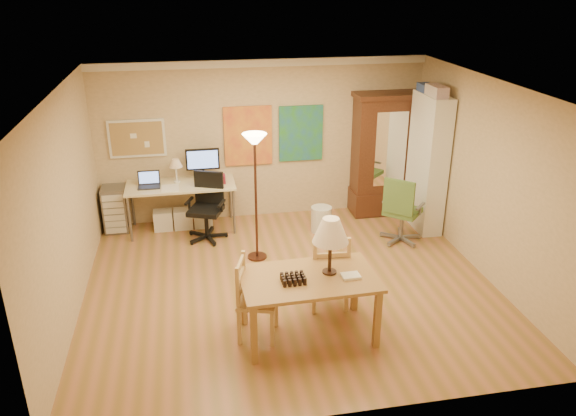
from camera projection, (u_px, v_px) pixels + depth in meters
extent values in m
plane|color=olive|center=(290.00, 285.00, 7.72)|extent=(5.50, 5.50, 0.00)
cube|color=white|center=(262.00, 63.00, 8.93)|extent=(5.50, 0.08, 0.12)
cube|color=tan|center=(137.00, 138.00, 9.03)|extent=(0.90, 0.04, 0.62)
cube|color=yellow|center=(248.00, 136.00, 9.35)|extent=(0.80, 0.04, 1.00)
cube|color=#23668D|center=(301.00, 133.00, 9.51)|extent=(0.75, 0.04, 0.95)
cube|color=olive|center=(309.00, 279.00, 6.37)|extent=(1.58, 0.98, 0.04)
cube|color=olive|center=(254.00, 335.00, 6.03)|extent=(0.07, 0.07, 0.73)
cube|color=olive|center=(377.00, 319.00, 6.31)|extent=(0.07, 0.07, 0.73)
cube|color=olive|center=(244.00, 297.00, 6.74)|extent=(0.07, 0.07, 0.73)
cube|color=olive|center=(355.00, 284.00, 7.02)|extent=(0.07, 0.07, 0.73)
cylinder|color=black|center=(329.00, 272.00, 6.46)|extent=(0.17, 0.17, 0.02)
cylinder|color=black|center=(330.00, 257.00, 6.38)|extent=(0.04, 0.04, 0.41)
cone|color=#F7DBC1|center=(331.00, 230.00, 6.26)|extent=(0.41, 0.41, 0.29)
cube|color=white|center=(351.00, 276.00, 6.36)|extent=(0.21, 0.16, 0.03)
cube|color=black|center=(293.00, 279.00, 6.25)|extent=(0.30, 0.24, 0.08)
cube|color=#A87D4D|center=(328.00, 271.00, 7.08)|extent=(0.51, 0.49, 0.04)
cube|color=#A87D4D|center=(340.00, 280.00, 7.38)|extent=(0.05, 0.05, 0.47)
cube|color=#A87D4D|center=(309.00, 282.00, 7.34)|extent=(0.05, 0.05, 0.47)
cube|color=#A87D4D|center=(347.00, 295.00, 7.02)|extent=(0.05, 0.05, 0.47)
cube|color=#A87D4D|center=(314.00, 297.00, 6.98)|extent=(0.05, 0.05, 0.47)
cube|color=#A87D4D|center=(348.00, 258.00, 6.82)|extent=(0.05, 0.05, 0.54)
cube|color=#A87D4D|center=(315.00, 260.00, 6.77)|extent=(0.05, 0.05, 0.54)
cube|color=#A87D4D|center=(332.00, 255.00, 6.77)|extent=(0.42, 0.06, 0.05)
cube|color=#A87D4D|center=(258.00, 300.00, 6.47)|extent=(0.55, 0.57, 0.04)
cube|color=#A87D4D|center=(272.00, 329.00, 6.37)|extent=(0.05, 0.05, 0.45)
cube|color=#A87D4D|center=(276.00, 310.00, 6.73)|extent=(0.05, 0.05, 0.45)
cube|color=#A87D4D|center=(239.00, 327.00, 6.40)|extent=(0.05, 0.05, 0.45)
cube|color=#A87D4D|center=(245.00, 308.00, 6.77)|extent=(0.05, 0.05, 0.45)
cube|color=#A87D4D|center=(238.00, 289.00, 6.20)|extent=(0.05, 0.05, 0.53)
cube|color=#A87D4D|center=(244.00, 271.00, 6.57)|extent=(0.05, 0.05, 0.53)
cube|color=#A87D4D|center=(241.00, 276.00, 6.37)|extent=(0.14, 0.39, 0.05)
cylinder|color=#3C2018|center=(257.00, 256.00, 8.45)|extent=(0.29, 0.29, 0.03)
cylinder|color=#3C2018|center=(256.00, 201.00, 8.10)|extent=(0.04, 0.04, 1.81)
cone|color=#FFE0A5|center=(254.00, 139.00, 7.74)|extent=(0.35, 0.35, 0.14)
cube|color=beige|center=(181.00, 185.00, 9.10)|extent=(1.75, 0.77, 0.03)
cylinder|color=slate|center=(130.00, 219.00, 8.82)|extent=(0.04, 0.04, 0.77)
cylinder|color=slate|center=(234.00, 212.00, 9.10)|extent=(0.04, 0.04, 0.77)
cylinder|color=slate|center=(133.00, 204.00, 9.42)|extent=(0.04, 0.04, 0.77)
cylinder|color=slate|center=(230.00, 197.00, 9.69)|extent=(0.04, 0.04, 0.77)
cube|color=black|center=(149.00, 187.00, 8.96)|extent=(0.35, 0.24, 0.02)
cube|color=black|center=(149.00, 176.00, 9.07)|extent=(0.35, 0.06, 0.23)
cube|color=black|center=(203.00, 159.00, 9.17)|extent=(0.55, 0.04, 0.35)
cone|color=#F7DBC1|center=(176.00, 163.00, 9.06)|extent=(0.22, 0.22, 0.13)
cube|color=white|center=(170.00, 188.00, 8.92)|extent=(0.27, 0.35, 0.01)
cube|color=maroon|center=(218.00, 179.00, 9.12)|extent=(0.24, 0.18, 0.13)
cube|color=white|center=(163.00, 220.00, 9.33)|extent=(0.31, 0.26, 0.33)
cube|color=white|center=(183.00, 219.00, 9.39)|extent=(0.31, 0.26, 0.33)
cube|color=silver|center=(203.00, 217.00, 9.44)|extent=(0.31, 0.26, 0.33)
cylinder|color=black|center=(207.00, 224.00, 8.96)|extent=(0.06, 0.06, 0.41)
cube|color=black|center=(206.00, 211.00, 8.86)|extent=(0.63, 0.62, 0.07)
cube|color=black|center=(209.00, 187.00, 8.95)|extent=(0.46, 0.22, 0.54)
cube|color=black|center=(189.00, 201.00, 8.85)|extent=(0.15, 0.30, 0.03)
cube|color=black|center=(222.00, 203.00, 8.76)|extent=(0.15, 0.30, 0.03)
cylinder|color=slate|center=(401.00, 225.00, 8.90)|extent=(0.06, 0.06, 0.42)
cube|color=#48662E|center=(403.00, 211.00, 8.81)|extent=(0.70, 0.70, 0.07)
cube|color=#48662E|center=(399.00, 197.00, 8.50)|extent=(0.39, 0.37, 0.55)
cube|color=slate|center=(420.00, 206.00, 8.62)|extent=(0.24, 0.26, 0.03)
cube|color=slate|center=(387.00, 199.00, 8.88)|extent=(0.24, 0.26, 0.03)
cube|color=slate|center=(116.00, 209.00, 9.23)|extent=(0.38, 0.43, 0.75)
cube|color=silver|center=(114.00, 214.00, 9.03)|extent=(0.32, 0.02, 0.65)
cube|color=#351A0E|center=(385.00, 156.00, 9.70)|extent=(1.08, 0.49, 2.06)
cube|color=#351A0E|center=(382.00, 200.00, 10.02)|extent=(1.12, 0.53, 0.41)
cube|color=white|center=(391.00, 150.00, 9.40)|extent=(0.54, 0.01, 1.28)
cube|color=#351A0E|center=(389.00, 95.00, 9.29)|extent=(1.16, 0.55, 0.08)
cube|color=white|center=(427.00, 163.00, 9.08)|extent=(0.34, 0.89, 2.23)
cube|color=#993333|center=(426.00, 200.00, 9.15)|extent=(0.20, 0.45, 0.27)
cube|color=#334C99|center=(424.00, 115.00, 8.99)|extent=(0.20, 0.31, 0.22)
cylinder|color=silver|center=(321.00, 219.00, 9.24)|extent=(0.34, 0.34, 0.43)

